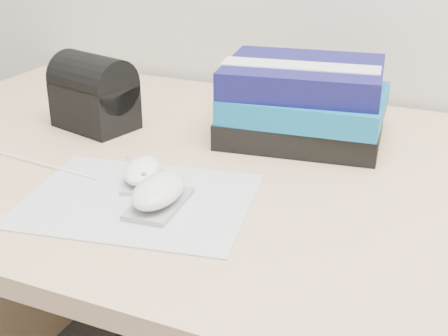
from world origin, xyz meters
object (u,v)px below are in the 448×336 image
at_px(mouse_rear, 142,172).
at_px(book_stack, 304,102).
at_px(mouse_front, 159,193).
at_px(desk, 312,285).
at_px(pouch, 94,93).

relative_size(mouse_rear, book_stack, 0.35).
height_order(mouse_rear, mouse_front, mouse_front).
bearing_deg(book_stack, desk, -57.05).
bearing_deg(book_stack, mouse_rear, -118.95).
height_order(mouse_front, pouch, pouch).
bearing_deg(mouse_front, mouse_rear, 137.40).
xyz_separation_m(mouse_rear, book_stack, (0.16, 0.28, 0.05)).
xyz_separation_m(mouse_rear, mouse_front, (0.06, -0.06, 0.00)).
bearing_deg(mouse_rear, pouch, 139.04).
bearing_deg(mouse_front, book_stack, 74.18).
bearing_deg(desk, book_stack, 122.95).
bearing_deg(mouse_rear, book_stack, 61.05).
distance_m(mouse_front, book_stack, 0.35).
relative_size(book_stack, pouch, 1.85).
relative_size(mouse_rear, pouch, 0.65).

